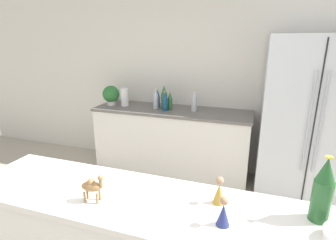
% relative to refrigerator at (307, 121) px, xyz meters
% --- Properties ---
extents(wall_back, '(8.00, 0.06, 2.55)m').
position_rel_refrigerator_xyz_m(wall_back, '(-1.15, 0.41, 0.36)').
color(wall_back, silver).
rests_on(wall_back, ground_plane).
extents(back_counter, '(2.07, 0.63, 0.90)m').
position_rel_refrigerator_xyz_m(back_counter, '(-1.59, 0.08, -0.46)').
color(back_counter, silver).
rests_on(back_counter, ground_plane).
extents(refrigerator, '(0.95, 0.76, 1.83)m').
position_rel_refrigerator_xyz_m(refrigerator, '(0.00, 0.00, 0.00)').
color(refrigerator, silver).
rests_on(refrigerator, ground_plane).
extents(potted_plant, '(0.23, 0.23, 0.27)m').
position_rel_refrigerator_xyz_m(potted_plant, '(-2.46, 0.04, 0.13)').
color(potted_plant, silver).
rests_on(potted_plant, back_counter).
extents(paper_towel_roll, '(0.10, 0.10, 0.24)m').
position_rel_refrigerator_xyz_m(paper_towel_roll, '(-2.26, 0.06, 0.11)').
color(paper_towel_roll, white).
rests_on(paper_towel_roll, back_counter).
extents(back_bottle_0, '(0.06, 0.06, 0.24)m').
position_rel_refrigerator_xyz_m(back_bottle_0, '(-1.60, 0.06, 0.10)').
color(back_bottle_0, '#2D6033').
rests_on(back_bottle_0, back_counter).
extents(back_bottle_1, '(0.06, 0.06, 0.25)m').
position_rel_refrigerator_xyz_m(back_bottle_1, '(-1.65, -0.01, 0.11)').
color(back_bottle_1, navy).
rests_on(back_bottle_1, back_counter).
extents(back_bottle_2, '(0.07, 0.07, 0.28)m').
position_rel_refrigerator_xyz_m(back_bottle_2, '(-1.79, 0.05, 0.12)').
color(back_bottle_2, '#B2B7BC').
rests_on(back_bottle_2, back_counter).
extents(back_bottle_3, '(0.07, 0.07, 0.28)m').
position_rel_refrigerator_xyz_m(back_bottle_3, '(-1.28, 0.08, 0.12)').
color(back_bottle_3, '#B2B7BC').
rests_on(back_bottle_3, back_counter).
extents(back_bottle_4, '(0.08, 0.08, 0.32)m').
position_rel_refrigerator_xyz_m(back_bottle_4, '(-1.69, 0.07, 0.14)').
color(back_bottle_4, '#2D6033').
rests_on(back_bottle_4, back_counter).
extents(back_bottle_5, '(0.06, 0.06, 0.25)m').
position_rel_refrigerator_xyz_m(back_bottle_5, '(-1.80, 0.13, 0.10)').
color(back_bottle_5, navy).
rests_on(back_bottle_5, back_counter).
extents(wine_bottle, '(0.09, 0.09, 0.32)m').
position_rel_refrigerator_xyz_m(wine_bottle, '(-0.23, -1.88, 0.19)').
color(wine_bottle, '#235628').
rests_on(wine_bottle, bar_counter).
extents(camel_figurine, '(0.12, 0.07, 0.15)m').
position_rel_refrigerator_xyz_m(camel_figurine, '(-1.31, -2.09, 0.13)').
color(camel_figurine, olive).
rests_on(camel_figurine, bar_counter).
extents(wise_man_figurine_blue, '(0.06, 0.06, 0.15)m').
position_rel_refrigerator_xyz_m(wise_man_figurine_blue, '(-0.65, -2.06, 0.10)').
color(wise_man_figurine_blue, navy).
rests_on(wise_man_figurine_blue, bar_counter).
extents(wise_man_figurine_crimson, '(0.06, 0.06, 0.15)m').
position_rel_refrigerator_xyz_m(wise_man_figurine_crimson, '(-0.69, -1.90, 0.11)').
color(wise_man_figurine_crimson, '#B28933').
rests_on(wise_man_figurine_crimson, bar_counter).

